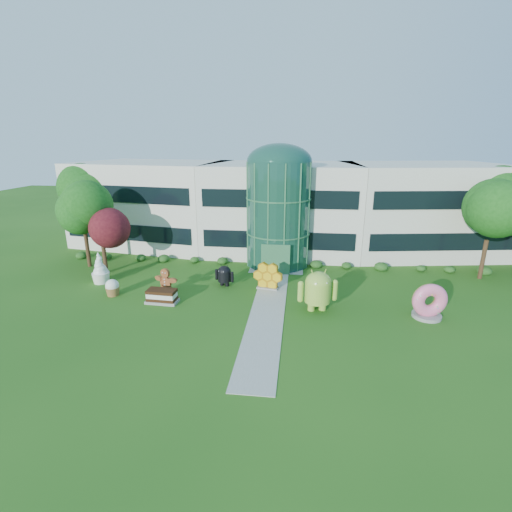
% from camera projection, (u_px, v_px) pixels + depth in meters
% --- Properties ---
extents(ground, '(140.00, 140.00, 0.00)m').
position_uv_depth(ground, '(266.00, 319.00, 25.30)').
color(ground, '#215114').
rests_on(ground, ground).
extents(building, '(46.00, 15.00, 9.30)m').
position_uv_depth(building, '(282.00, 207.00, 40.95)').
color(building, beige).
rests_on(building, ground).
extents(atrium, '(6.00, 6.00, 9.80)m').
position_uv_depth(atrium, '(278.00, 215.00, 35.19)').
color(atrium, '#194738').
rests_on(atrium, ground).
extents(walkway, '(2.40, 20.00, 0.04)m').
position_uv_depth(walkway, '(269.00, 306.00, 27.18)').
color(walkway, '#9E9E93').
rests_on(walkway, ground).
extents(tree_red, '(4.00, 4.00, 6.00)m').
position_uv_depth(tree_red, '(103.00, 241.00, 33.27)').
color(tree_red, '#3F0C14').
rests_on(tree_red, ground).
extents(trees_backdrop, '(52.00, 8.00, 8.40)m').
position_uv_depth(trees_backdrop, '(279.00, 220.00, 36.35)').
color(trees_backdrop, '#164B12').
rests_on(trees_backdrop, ground).
extents(android_green, '(3.38, 2.63, 3.40)m').
position_uv_depth(android_green, '(318.00, 288.00, 26.16)').
color(android_green, '#91BC3C').
rests_on(android_green, ground).
extents(android_black, '(2.06, 1.68, 2.03)m').
position_uv_depth(android_black, '(224.00, 274.00, 30.82)').
color(android_black, black).
rests_on(android_black, ground).
extents(donut, '(2.56, 1.49, 2.52)m').
position_uv_depth(donut, '(429.00, 300.00, 25.21)').
color(donut, '#D55172').
rests_on(donut, ground).
extents(gingerbread, '(2.42, 1.50, 2.09)m').
position_uv_depth(gingerbread, '(166.00, 281.00, 29.30)').
color(gingerbread, brown).
rests_on(gingerbread, ground).
extents(ice_cream_sandwich, '(2.42, 1.31, 1.05)m').
position_uv_depth(ice_cream_sandwich, '(162.00, 296.00, 27.72)').
color(ice_cream_sandwich, black).
rests_on(ice_cream_sandwich, ground).
extents(honeycomb, '(2.69, 1.40, 2.01)m').
position_uv_depth(honeycomb, '(268.00, 277.00, 30.23)').
color(honeycomb, gold).
rests_on(honeycomb, ground).
extents(froyo, '(2.01, 2.01, 2.68)m').
position_uv_depth(froyo, '(100.00, 268.00, 31.40)').
color(froyo, white).
rests_on(froyo, ground).
extents(cupcake, '(1.41, 1.41, 1.34)m').
position_uv_depth(cupcake, '(112.00, 287.00, 28.98)').
color(cupcake, white).
rests_on(cupcake, ground).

